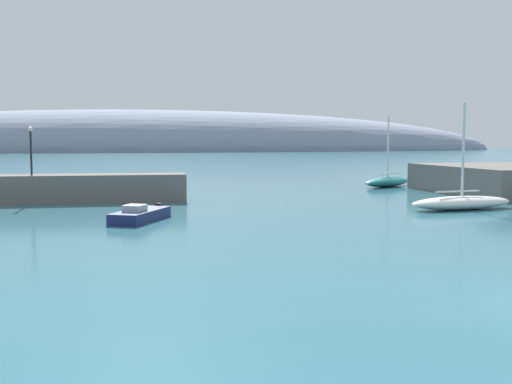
{
  "coord_description": "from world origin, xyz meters",
  "views": [
    {
      "loc": [
        -13.32,
        -14.22,
        4.94
      ],
      "look_at": [
        -2.6,
        28.2,
        1.1
      ],
      "focal_mm": 42.06,
      "sensor_mm": 36.0,
      "label": 1
    }
  ],
  "objects_px": {
    "sailboat_teal_near_shore": "(387,181)",
    "harbor_lamp_post": "(31,145)",
    "motorboat_navy_alongside_breakwater": "(140,215)",
    "sailboat_white_outer_mooring": "(462,202)"
  },
  "relations": [
    {
      "from": "sailboat_white_outer_mooring",
      "to": "harbor_lamp_post",
      "type": "relative_size",
      "value": 2.2
    },
    {
      "from": "sailboat_teal_near_shore",
      "to": "harbor_lamp_post",
      "type": "relative_size",
      "value": 2.01
    },
    {
      "from": "harbor_lamp_post",
      "to": "sailboat_teal_near_shore",
      "type": "bearing_deg",
      "value": 13.74
    },
    {
      "from": "sailboat_teal_near_shore",
      "to": "harbor_lamp_post",
      "type": "xyz_separation_m",
      "value": [
        -34.26,
        -8.37,
        3.98
      ]
    },
    {
      "from": "motorboat_navy_alongside_breakwater",
      "to": "sailboat_white_outer_mooring",
      "type": "bearing_deg",
      "value": 120.28
    },
    {
      "from": "sailboat_teal_near_shore",
      "to": "sailboat_white_outer_mooring",
      "type": "xyz_separation_m",
      "value": [
        -4.3,
        -20.14,
        -0.02
      ]
    },
    {
      "from": "sailboat_teal_near_shore",
      "to": "sailboat_white_outer_mooring",
      "type": "bearing_deg",
      "value": 46.33
    },
    {
      "from": "motorboat_navy_alongside_breakwater",
      "to": "harbor_lamp_post",
      "type": "distance_m",
      "value": 15.01
    },
    {
      "from": "sailboat_teal_near_shore",
      "to": "harbor_lamp_post",
      "type": "bearing_deg",
      "value": -17.88
    },
    {
      "from": "harbor_lamp_post",
      "to": "motorboat_navy_alongside_breakwater",
      "type": "bearing_deg",
      "value": -58.54
    }
  ]
}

